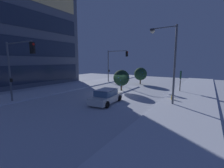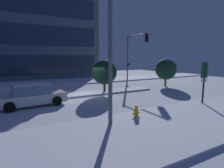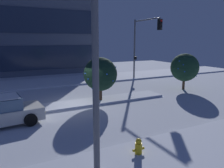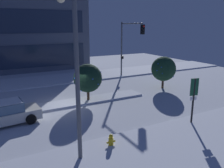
% 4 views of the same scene
% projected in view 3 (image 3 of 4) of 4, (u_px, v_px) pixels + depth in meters
% --- Properties ---
extents(ground, '(52.00, 52.00, 0.00)m').
position_uv_depth(ground, '(77.00, 105.00, 14.54)').
color(ground, silver).
extents(curb_strip_far, '(52.00, 5.20, 0.14)m').
position_uv_depth(curb_strip_far, '(51.00, 82.00, 22.44)').
color(curb_strip_far, silver).
rests_on(curb_strip_far, ground).
extents(median_strip, '(9.00, 1.80, 0.14)m').
position_uv_depth(median_strip, '(105.00, 100.00, 15.62)').
color(median_strip, silver).
rests_on(median_strip, ground).
extents(traffic_light_corner_far_right, '(0.32, 4.65, 6.58)m').
position_uv_depth(traffic_light_corner_far_right, '(143.00, 39.00, 22.54)').
color(traffic_light_corner_far_right, '#565960').
rests_on(traffic_light_corner_far_right, ground).
extents(street_lamp_arched, '(0.56, 2.70, 7.83)m').
position_uv_depth(street_lamp_arched, '(87.00, 13.00, 6.57)').
color(street_lamp_arched, '#565960').
rests_on(street_lamp_arched, ground).
extents(fire_hydrant, '(0.48, 0.26, 0.74)m').
position_uv_depth(fire_hydrant, '(138.00, 148.00, 7.98)').
color(fire_hydrant, gold).
rests_on(fire_hydrant, ground).
extents(decorated_tree_median, '(2.39, 2.40, 3.17)m').
position_uv_depth(decorated_tree_median, '(100.00, 74.00, 15.01)').
color(decorated_tree_median, '#473323').
rests_on(decorated_tree_median, ground).
extents(decorated_tree_left_of_median, '(2.44, 2.44, 3.21)m').
position_uv_depth(decorated_tree_left_of_median, '(185.00, 67.00, 18.95)').
color(decorated_tree_left_of_median, '#473323').
rests_on(decorated_tree_left_of_median, ground).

